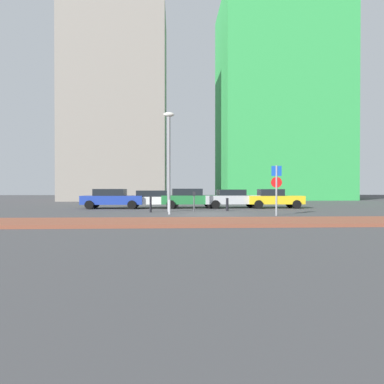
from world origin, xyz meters
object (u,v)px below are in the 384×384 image
(parked_car_green, at_px, (189,198))
(parked_car_white, at_px, (153,199))
(parking_meter, at_px, (194,198))
(parked_car_yellow, at_px, (274,198))
(street_lamp, at_px, (169,153))
(traffic_bollard_mid, at_px, (169,207))
(parked_car_silver, at_px, (233,198))
(traffic_bollard_near, at_px, (151,204))
(traffic_bollard_far, at_px, (227,204))
(parking_sign_post, at_px, (276,184))
(parked_car_blue, at_px, (112,198))

(parked_car_green, bearing_deg, parked_car_white, -178.85)
(parking_meter, bearing_deg, parked_car_yellow, 29.15)
(street_lamp, distance_m, traffic_bollard_mid, 4.13)
(parked_car_silver, distance_m, traffic_bollard_near, 7.59)
(traffic_bollard_far, bearing_deg, street_lamp, -169.24)
(parking_sign_post, bearing_deg, parking_meter, 137.23)
(parked_car_green, height_order, parking_sign_post, parking_sign_post)
(parked_car_blue, relative_size, traffic_bollard_far, 5.28)
(parked_car_green, xyz_separation_m, parking_sign_post, (4.47, -7.84, 0.96))
(street_lamp, bearing_deg, traffic_bollard_mid, -88.49)
(parked_car_white, distance_m, parking_sign_post, 10.67)
(traffic_bollard_near, bearing_deg, parking_meter, 16.64)
(parked_car_white, distance_m, traffic_bollard_mid, 6.61)
(parked_car_yellow, distance_m, traffic_bollard_far, 5.14)
(parking_meter, relative_size, street_lamp, 0.20)
(parking_meter, height_order, traffic_bollard_far, parking_meter)
(parked_car_white, height_order, traffic_bollard_far, parked_car_white)
(parked_car_green, bearing_deg, traffic_bollard_mid, -102.45)
(parked_car_yellow, relative_size, parking_meter, 3.26)
(parked_car_white, distance_m, traffic_bollard_near, 4.63)
(parked_car_blue, xyz_separation_m, street_lamp, (4.29, -3.89, 3.05))
(parking_meter, xyz_separation_m, traffic_bollard_mid, (-1.58, -2.69, -0.42))
(parking_meter, relative_size, traffic_bollard_mid, 1.52)
(parked_car_silver, distance_m, street_lamp, 7.08)
(parking_meter, bearing_deg, street_lamp, -168.43)
(parked_car_blue, xyz_separation_m, traffic_bollard_near, (3.14, -4.39, -0.26))
(parked_car_white, relative_size, street_lamp, 0.70)
(parking_sign_post, xyz_separation_m, parking_meter, (-4.33, 4.00, -0.90))
(parked_car_blue, height_order, parked_car_silver, parked_car_blue)
(parked_car_white, relative_size, parking_sign_post, 1.62)
(parking_sign_post, bearing_deg, traffic_bollard_near, 156.01)
(traffic_bollard_mid, bearing_deg, street_lamp, 91.51)
(parked_car_silver, distance_m, parking_meter, 4.98)
(parked_car_yellow, bearing_deg, parked_car_white, 178.42)
(parked_car_blue, distance_m, parked_car_yellow, 12.27)
(parked_car_white, bearing_deg, parked_car_blue, -175.69)
(traffic_bollard_mid, bearing_deg, traffic_bollard_far, 38.85)
(traffic_bollard_mid, bearing_deg, parked_car_yellow, 38.16)
(parked_car_silver, xyz_separation_m, traffic_bollard_near, (-6.00, -4.64, -0.24))
(parking_sign_post, bearing_deg, parked_car_blue, 143.63)
(parked_car_blue, xyz_separation_m, traffic_bollard_mid, (4.35, -6.25, -0.34))
(parked_car_blue, distance_m, parking_sign_post, 12.79)
(parked_car_silver, xyz_separation_m, parking_meter, (-3.21, -3.80, 0.10))
(parked_car_blue, bearing_deg, parked_car_yellow, -0.12)
(parked_car_green, height_order, parking_meter, parked_car_green)
(parked_car_blue, bearing_deg, parked_car_green, 2.81)
(parked_car_white, height_order, parked_car_yellow, parked_car_yellow)
(parked_car_green, xyz_separation_m, traffic_bollard_near, (-2.65, -4.68, -0.28))
(parked_car_silver, xyz_separation_m, parking_sign_post, (1.12, -7.80, 1.00))
(parked_car_silver, relative_size, traffic_bollard_near, 4.56)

